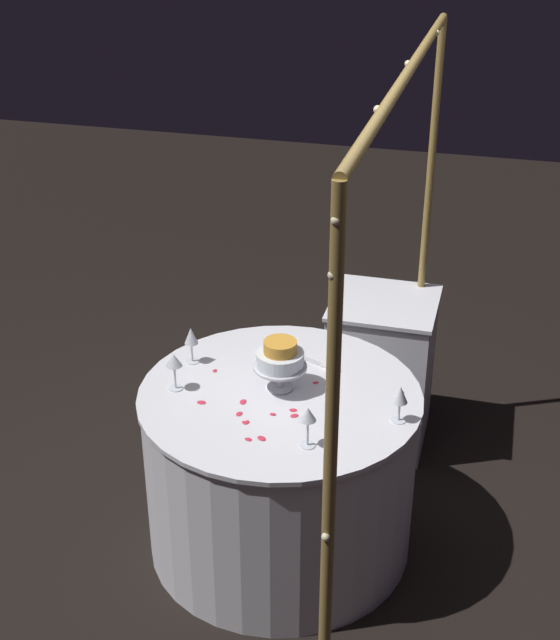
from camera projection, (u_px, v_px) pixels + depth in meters
name	position (u px, v px, depth m)	size (l,w,h in m)	color
ground_plane	(280.00, 539.00, 3.95)	(12.00, 12.00, 0.00)	black
decorative_arch	(396.00, 261.00, 3.19)	(2.30, 0.05, 2.10)	olive
main_table	(280.00, 469.00, 3.77)	(1.16, 1.16, 0.77)	white
side_table	(381.00, 370.00, 4.47)	(0.51, 0.51, 0.79)	white
tiered_cake	(280.00, 358.00, 3.55)	(0.22, 0.22, 0.22)	silver
wine_glass_0	(400.00, 396.00, 3.36)	(0.06, 0.06, 0.16)	silver
wine_glass_1	(191.00, 337.00, 3.75)	(0.06, 0.06, 0.17)	silver
wine_glass_2	(174.00, 362.00, 3.56)	(0.07, 0.07, 0.16)	silver
wine_glass_3	(308.00, 417.00, 3.21)	(0.06, 0.06, 0.17)	silver
cake_knife	(314.00, 362.00, 3.80)	(0.13, 0.28, 0.01)	silver
rose_petal_0	(215.00, 371.00, 3.74)	(0.03, 0.02, 0.00)	#E02D47
rose_petal_1	(316.00, 383.00, 3.65)	(0.03, 0.02, 0.00)	#E02D47
rose_petal_2	(293.00, 410.00, 3.47)	(0.03, 0.02, 0.00)	#E02D47
rose_petal_3	(401.00, 393.00, 3.58)	(0.03, 0.02, 0.00)	#E02D47
rose_petal_4	(245.00, 423.00, 3.40)	(0.03, 0.02, 0.00)	#E02D47
rose_petal_5	(243.00, 402.00, 3.52)	(0.04, 0.03, 0.00)	#E02D47
rose_petal_6	(247.00, 422.00, 3.40)	(0.02, 0.02, 0.00)	#E02D47
rose_petal_7	(239.00, 414.00, 3.45)	(0.03, 0.02, 0.00)	#E02D47
rose_petal_8	(248.00, 439.00, 3.30)	(0.03, 0.02, 0.00)	#E02D47
rose_petal_9	(201.00, 402.00, 3.52)	(0.04, 0.03, 0.00)	#E02D47
rose_petal_10	(273.00, 414.00, 3.45)	(0.03, 0.02, 0.00)	#E02D47
rose_petal_11	(298.00, 362.00, 3.80)	(0.04, 0.03, 0.00)	#E02D47
rose_petal_12	(294.00, 416.00, 3.44)	(0.03, 0.02, 0.00)	#E02D47
rose_petal_13	(176.00, 362.00, 3.80)	(0.03, 0.02, 0.00)	#E02D47
rose_petal_14	(262.00, 438.00, 3.30)	(0.04, 0.03, 0.00)	#E02D47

